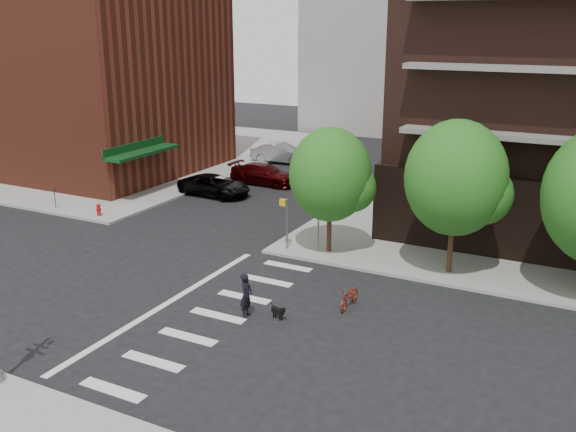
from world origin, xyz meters
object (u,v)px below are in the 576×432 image
Objects in this scene: parked_car_black at (214,186)px; dog_walker at (246,295)px; scooter at (350,297)px; parked_car_maroon at (264,174)px; parked_car_silver at (281,153)px; fire_hydrant at (99,209)px.

dog_walker is (11.32, -14.75, 0.21)m from parked_car_black.
parked_car_black is at bearing 140.53° from scooter.
parked_car_maroon is 7.31m from parked_car_silver.
parked_car_silver is 2.72× the size of dog_walker.
parked_car_black is 11.23m from parked_car_silver.
parked_car_black is 0.99× the size of parked_car_maroon.
scooter is at bearing -151.48° from parked_car_silver.
parked_car_maroon is at bearing 68.46° from fire_hydrant.
parked_car_black is 2.85× the size of scooter.
fire_hydrant is at bearing 55.05° from dog_walker.
dog_walker is at bearing -159.88° from parked_car_silver.
dog_walker is at bearing -26.78° from fire_hydrant.
scooter is at bearing -58.79° from dog_walker.
parked_car_silver is 28.68m from dog_walker.
parked_car_black is at bearing 66.54° from fire_hydrant.
fire_hydrant is 12.54m from parked_car_maroon.
parked_car_silver is (2.30, 18.60, 0.26)m from fire_hydrant.
parked_car_maroon is at bearing 19.44° from dog_walker.
parked_car_black is 4.47m from parked_car_maroon.
dog_walker is (9.93, -19.00, 0.17)m from parked_car_maroon.
parked_car_maroon is 20.99m from scooter.
scooter is (14.58, -12.07, -0.23)m from parked_car_black.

